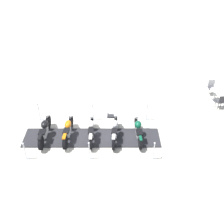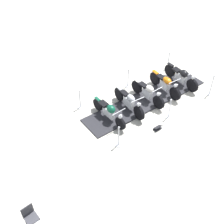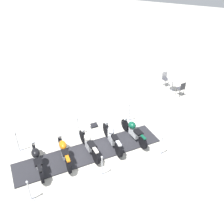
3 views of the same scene
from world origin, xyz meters
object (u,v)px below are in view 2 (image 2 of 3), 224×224
(stanchion_right_mid, at_px, (169,112))
(motorcycle_black, at_px, (182,76))
(motorcycle_cream, at_px, (148,92))
(info_placard, at_px, (158,128))
(stanchion_left_front, at_px, (80,102))
(stanchion_right_rear, at_px, (211,89))
(motorcycle_forest, at_px, (109,112))
(stanchion_left_mid, at_px, (128,81))
(motorcycle_chrome, at_px, (129,102))
(stanchion_right_front, at_px, (119,139))
(cafe_chair_near_table, at_px, (30,216))
(motorcycle_copper, at_px, (165,84))
(stanchion_left_rear, at_px, (168,62))

(stanchion_right_mid, bearing_deg, motorcycle_black, 176.70)
(motorcycle_cream, relative_size, info_placard, 4.25)
(stanchion_left_front, xyz_separation_m, stanchion_right_rear, (-3.00, 5.82, 0.04))
(motorcycle_forest, relative_size, stanchion_left_mid, 1.86)
(info_placard, bearing_deg, motorcycle_black, -151.90)
(motorcycle_chrome, bearing_deg, stanchion_left_mid, 147.05)
(stanchion_right_mid, xyz_separation_m, stanchion_right_front, (2.37, -1.69, 0.01))
(stanchion_left_front, bearing_deg, stanchion_right_mid, 98.63)
(stanchion_right_rear, distance_m, cafe_chair_near_table, 10.26)
(stanchion_left_mid, bearing_deg, info_placard, 38.43)
(motorcycle_forest, bearing_deg, motorcycle_copper, 87.40)
(motorcycle_chrome, distance_m, stanchion_left_mid, 1.93)
(stanchion_left_mid, relative_size, stanchion_right_front, 0.99)
(motorcycle_chrome, xyz_separation_m, stanchion_left_mid, (-1.84, -0.57, -0.16))
(motorcycle_copper, distance_m, stanchion_left_rear, 2.33)
(motorcycle_copper, xyz_separation_m, stanchion_left_front, (2.42, -3.61, -0.22))
(motorcycle_chrome, relative_size, stanchion_right_mid, 1.75)
(stanchion_left_rear, xyz_separation_m, info_placard, (5.05, 0.44, -0.31))
(motorcycle_forest, bearing_deg, info_placard, 35.35)
(motorcycle_chrome, height_order, stanchion_left_mid, motorcycle_chrome)
(motorcycle_forest, xyz_separation_m, motorcycle_black, (-3.79, 2.69, 0.01))
(motorcycle_black, relative_size, stanchion_right_rear, 1.71)
(motorcycle_forest, distance_m, stanchion_right_rear, 5.43)
(stanchion_right_mid, bearing_deg, stanchion_right_front, -35.46)
(motorcycle_forest, distance_m, info_placard, 2.26)
(stanchion_right_mid, xyz_separation_m, stanchion_left_rear, (-4.11, -0.76, 0.04))
(stanchion_left_rear, bearing_deg, stanchion_right_rear, 54.54)
(motorcycle_copper, relative_size, stanchion_left_rear, 1.79)
(stanchion_right_rear, height_order, stanchion_right_front, stanchion_right_rear)
(motorcycle_copper, xyz_separation_m, motorcycle_black, (-0.94, 0.68, -0.00))
(stanchion_right_rear, relative_size, info_placard, 2.52)
(motorcycle_copper, xyz_separation_m, stanchion_left_rear, (-2.32, -0.24, -0.16))
(stanchion_left_rear, bearing_deg, motorcycle_black, 33.69)
(motorcycle_copper, xyz_separation_m, stanchion_left_mid, (0.05, -1.92, -0.18))
(motorcycle_chrome, height_order, stanchion_left_rear, motorcycle_chrome)
(motorcycle_forest, relative_size, stanchion_right_mid, 1.83)
(motorcycle_copper, height_order, stanchion_right_mid, motorcycle_copper)
(motorcycle_copper, bearing_deg, stanchion_right_rear, 53.44)
(motorcycle_forest, height_order, motorcycle_copper, motorcycle_copper)
(stanchion_right_mid, relative_size, stanchion_left_rear, 1.04)
(motorcycle_forest, bearing_deg, stanchion_left_rear, 103.66)
(motorcycle_black, relative_size, stanchion_right_mid, 1.83)
(motorcycle_copper, bearing_deg, stanchion_left_front, -107.22)
(motorcycle_cream, xyz_separation_m, stanchion_left_rear, (-3.25, 0.44, -0.15))
(motorcycle_copper, xyz_separation_m, cafe_chair_near_table, (8.38, -2.80, 0.01))
(motorcycle_chrome, distance_m, motorcycle_black, 3.49)
(motorcycle_forest, distance_m, motorcycle_copper, 3.48)
(motorcycle_black, distance_m, stanchion_left_rear, 1.66)
(motorcycle_chrome, height_order, stanchion_right_front, motorcycle_chrome)
(motorcycle_copper, height_order, stanchion_left_mid, motorcycle_copper)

